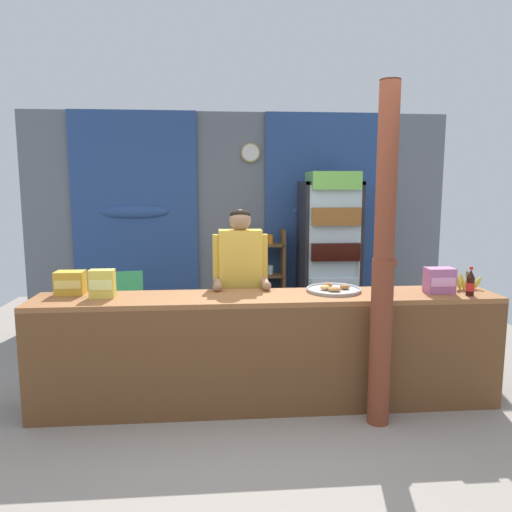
{
  "coord_description": "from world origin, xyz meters",
  "views": [
    {
      "loc": [
        -0.29,
        -3.38,
        1.78
      ],
      "look_at": [
        0.05,
        0.73,
        1.18
      ],
      "focal_mm": 33.75,
      "sensor_mm": 36.0,
      "label": 1
    }
  ],
  "objects_px": {
    "stall_counter": "(270,341)",
    "shopkeeper": "(240,276)",
    "snack_box_choco_powder": "(70,283)",
    "soda_bottle_grape_soda": "(384,279)",
    "soda_bottle_cola": "(470,283)",
    "snack_box_instant_noodle": "(102,284)",
    "bottle_shelf_rack": "(265,278)",
    "plastic_lawn_chair": "(124,307)",
    "timber_post": "(383,267)",
    "drink_fridge": "(329,248)",
    "snack_box_wafer": "(439,280)",
    "pastry_tray": "(334,289)",
    "banana_bunch": "(467,282)"
  },
  "relations": [
    {
      "from": "stall_counter",
      "to": "shopkeeper",
      "type": "relative_size",
      "value": 2.35
    },
    {
      "from": "stall_counter",
      "to": "snack_box_choco_powder",
      "type": "height_order",
      "value": "snack_box_choco_powder"
    },
    {
      "from": "stall_counter",
      "to": "soda_bottle_grape_soda",
      "type": "xyz_separation_m",
      "value": [
        0.93,
        0.05,
        0.48
      ]
    },
    {
      "from": "shopkeeper",
      "to": "soda_bottle_cola",
      "type": "bearing_deg",
      "value": -18.08
    },
    {
      "from": "soda_bottle_grape_soda",
      "to": "stall_counter",
      "type": "bearing_deg",
      "value": -176.62
    },
    {
      "from": "snack_box_instant_noodle",
      "to": "bottle_shelf_rack",
      "type": "bearing_deg",
      "value": 53.78
    },
    {
      "from": "plastic_lawn_chair",
      "to": "snack_box_choco_powder",
      "type": "relative_size",
      "value": 3.8
    },
    {
      "from": "timber_post",
      "to": "soda_bottle_cola",
      "type": "height_order",
      "value": "timber_post"
    },
    {
      "from": "bottle_shelf_rack",
      "to": "soda_bottle_cola",
      "type": "bearing_deg",
      "value": -57.29
    },
    {
      "from": "drink_fridge",
      "to": "snack_box_instant_noodle",
      "type": "xyz_separation_m",
      "value": [
        -2.22,
        -1.75,
        -0.03
      ]
    },
    {
      "from": "snack_box_instant_noodle",
      "to": "snack_box_wafer",
      "type": "bearing_deg",
      "value": -1.14
    },
    {
      "from": "snack_box_wafer",
      "to": "drink_fridge",
      "type": "bearing_deg",
      "value": 105.03
    },
    {
      "from": "shopkeeper",
      "to": "timber_post",
      "type": "bearing_deg",
      "value": -40.0
    },
    {
      "from": "soda_bottle_cola",
      "to": "soda_bottle_grape_soda",
      "type": "bearing_deg",
      "value": 172.72
    },
    {
      "from": "bottle_shelf_rack",
      "to": "snack_box_wafer",
      "type": "height_order",
      "value": "bottle_shelf_rack"
    },
    {
      "from": "snack_box_instant_noodle",
      "to": "soda_bottle_grape_soda",
      "type": "bearing_deg",
      "value": -2.21
    },
    {
      "from": "plastic_lawn_chair",
      "to": "snack_box_instant_noodle",
      "type": "distance_m",
      "value": 1.49
    },
    {
      "from": "pastry_tray",
      "to": "timber_post",
      "type": "bearing_deg",
      "value": -64.13
    },
    {
      "from": "shopkeeper",
      "to": "pastry_tray",
      "type": "xyz_separation_m",
      "value": [
        0.76,
        -0.34,
        -0.06
      ]
    },
    {
      "from": "drink_fridge",
      "to": "plastic_lawn_chair",
      "type": "height_order",
      "value": "drink_fridge"
    },
    {
      "from": "banana_bunch",
      "to": "snack_box_wafer",
      "type": "bearing_deg",
      "value": -158.82
    },
    {
      "from": "timber_post",
      "to": "snack_box_choco_powder",
      "type": "relative_size",
      "value": 11.09
    },
    {
      "from": "plastic_lawn_chair",
      "to": "snack_box_choco_powder",
      "type": "distance_m",
      "value": 1.36
    },
    {
      "from": "soda_bottle_grape_soda",
      "to": "snack_box_wafer",
      "type": "distance_m",
      "value": 0.48
    },
    {
      "from": "soda_bottle_cola",
      "to": "pastry_tray",
      "type": "xyz_separation_m",
      "value": [
        -1.05,
        0.25,
        -0.08
      ]
    },
    {
      "from": "bottle_shelf_rack",
      "to": "banana_bunch",
      "type": "distance_m",
      "value": 2.51
    },
    {
      "from": "soda_bottle_grape_soda",
      "to": "pastry_tray",
      "type": "relative_size",
      "value": 0.69
    },
    {
      "from": "soda_bottle_grape_soda",
      "to": "snack_box_choco_powder",
      "type": "height_order",
      "value": "soda_bottle_grape_soda"
    },
    {
      "from": "stall_counter",
      "to": "snack_box_wafer",
      "type": "distance_m",
      "value": 1.48
    },
    {
      "from": "drink_fridge",
      "to": "soda_bottle_cola",
      "type": "xyz_separation_m",
      "value": [
        0.69,
        -1.93,
        -0.05
      ]
    },
    {
      "from": "snack_box_wafer",
      "to": "pastry_tray",
      "type": "xyz_separation_m",
      "value": [
        -0.85,
        0.13,
        -0.09
      ]
    },
    {
      "from": "drink_fridge",
      "to": "soda_bottle_grape_soda",
      "type": "bearing_deg",
      "value": -89.78
    },
    {
      "from": "snack_box_instant_noodle",
      "to": "pastry_tray",
      "type": "bearing_deg",
      "value": 2.24
    },
    {
      "from": "timber_post",
      "to": "soda_bottle_cola",
      "type": "relative_size",
      "value": 10.73
    },
    {
      "from": "soda_bottle_grape_soda",
      "to": "soda_bottle_cola",
      "type": "distance_m",
      "value": 0.68
    },
    {
      "from": "shopkeeper",
      "to": "soda_bottle_grape_soda",
      "type": "distance_m",
      "value": 1.24
    },
    {
      "from": "bottle_shelf_rack",
      "to": "snack_box_wafer",
      "type": "distance_m",
      "value": 2.45
    },
    {
      "from": "soda_bottle_grape_soda",
      "to": "bottle_shelf_rack",
      "type": "bearing_deg",
      "value": 109.24
    },
    {
      "from": "stall_counter",
      "to": "shopkeeper",
      "type": "bearing_deg",
      "value": 109.78
    },
    {
      "from": "soda_bottle_cola",
      "to": "snack_box_instant_noodle",
      "type": "xyz_separation_m",
      "value": [
        -2.91,
        0.17,
        0.01
      ]
    },
    {
      "from": "timber_post",
      "to": "shopkeeper",
      "type": "bearing_deg",
      "value": 140.0
    },
    {
      "from": "shopkeeper",
      "to": "snack_box_instant_noodle",
      "type": "relative_size",
      "value": 7.13
    },
    {
      "from": "plastic_lawn_chair",
      "to": "stall_counter",
      "type": "bearing_deg",
      "value": -47.13
    },
    {
      "from": "timber_post",
      "to": "snack_box_instant_noodle",
      "type": "xyz_separation_m",
      "value": [
        -2.1,
        0.42,
        -0.18
      ]
    },
    {
      "from": "shopkeeper",
      "to": "soda_bottle_grape_soda",
      "type": "relative_size",
      "value": 5.07
    },
    {
      "from": "plastic_lawn_chair",
      "to": "pastry_tray",
      "type": "relative_size",
      "value": 1.9
    },
    {
      "from": "plastic_lawn_chair",
      "to": "bottle_shelf_rack",
      "type": "bearing_deg",
      "value": 22.16
    },
    {
      "from": "stall_counter",
      "to": "banana_bunch",
      "type": "distance_m",
      "value": 1.77
    },
    {
      "from": "snack_box_instant_noodle",
      "to": "drink_fridge",
      "type": "bearing_deg",
      "value": 38.25
    },
    {
      "from": "stall_counter",
      "to": "banana_bunch",
      "type": "relative_size",
      "value": 13.71
    }
  ]
}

